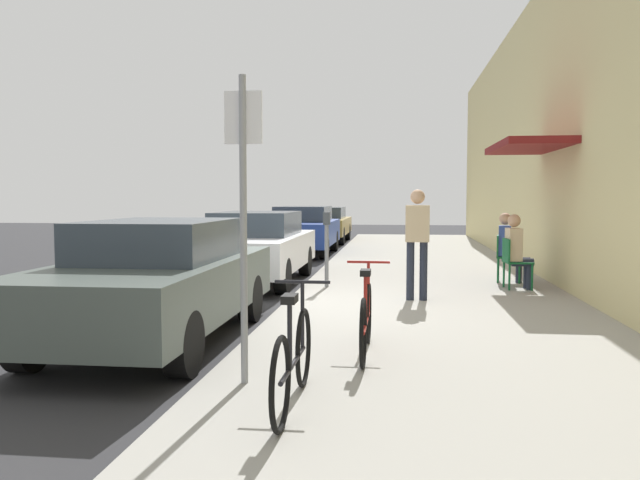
{
  "coord_description": "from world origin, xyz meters",
  "views": [
    {
      "loc": [
        1.69,
        -9.09,
        1.71
      ],
      "look_at": [
        0.08,
        4.1,
        0.81
      ],
      "focal_mm": 35.9,
      "sensor_mm": 36.0,
      "label": 1
    }
  ],
  "objects_px": {
    "parked_car_2": "(303,229)",
    "cafe_chair_1": "(504,255)",
    "bicycle_0": "(293,360)",
    "pedestrian_standing": "(417,235)",
    "cafe_chair_0": "(513,260)",
    "seated_patron_0": "(517,249)",
    "parked_car_3": "(324,224)",
    "street_sign": "(243,205)",
    "parked_car_1": "(256,246)",
    "parked_car_0": "(157,279)",
    "bicycle_1": "(366,319)",
    "parking_meter": "(327,244)",
    "seated_patron_1": "(508,245)"
  },
  "relations": [
    {
      "from": "parked_car_2",
      "to": "seated_patron_0",
      "type": "relative_size",
      "value": 3.41
    },
    {
      "from": "parking_meter",
      "to": "seated_patron_1",
      "type": "relative_size",
      "value": 1.02
    },
    {
      "from": "bicycle_0",
      "to": "cafe_chair_0",
      "type": "height_order",
      "value": "bicycle_0"
    },
    {
      "from": "parked_car_0",
      "to": "cafe_chair_0",
      "type": "xyz_separation_m",
      "value": [
        4.77,
        4.14,
        -0.12
      ]
    },
    {
      "from": "parked_car_3",
      "to": "cafe_chair_1",
      "type": "distance_m",
      "value": 12.63
    },
    {
      "from": "parked_car_0",
      "to": "parked_car_2",
      "type": "relative_size",
      "value": 1.0
    },
    {
      "from": "parked_car_3",
      "to": "cafe_chair_0",
      "type": "bearing_deg",
      "value": -69.3
    },
    {
      "from": "parked_car_1",
      "to": "cafe_chair_1",
      "type": "xyz_separation_m",
      "value": [
        4.77,
        -0.14,
        -0.11
      ]
    },
    {
      "from": "parked_car_0",
      "to": "parking_meter",
      "type": "height_order",
      "value": "parking_meter"
    },
    {
      "from": "street_sign",
      "to": "parked_car_0",
      "type": "bearing_deg",
      "value": 128.55
    },
    {
      "from": "parked_car_1",
      "to": "parked_car_0",
      "type": "bearing_deg",
      "value": -90.0
    },
    {
      "from": "parked_car_3",
      "to": "bicycle_1",
      "type": "xyz_separation_m",
      "value": [
        2.48,
        -17.54,
        -0.22
      ]
    },
    {
      "from": "parked_car_1",
      "to": "bicycle_1",
      "type": "distance_m",
      "value": 6.49
    },
    {
      "from": "parked_car_2",
      "to": "bicycle_1",
      "type": "relative_size",
      "value": 2.57
    },
    {
      "from": "parked_car_1",
      "to": "bicycle_1",
      "type": "relative_size",
      "value": 2.57
    },
    {
      "from": "parked_car_1",
      "to": "seated_patron_0",
      "type": "height_order",
      "value": "seated_patron_0"
    },
    {
      "from": "cafe_chair_0",
      "to": "bicycle_0",
      "type": "bearing_deg",
      "value": -112.68
    },
    {
      "from": "parked_car_1",
      "to": "pedestrian_standing",
      "type": "bearing_deg",
      "value": -38.85
    },
    {
      "from": "cafe_chair_0",
      "to": "pedestrian_standing",
      "type": "xyz_separation_m",
      "value": [
        -1.68,
        -1.41,
        0.5
      ]
    },
    {
      "from": "parked_car_0",
      "to": "bicycle_1",
      "type": "distance_m",
      "value": 2.61
    },
    {
      "from": "seated_patron_1",
      "to": "parking_meter",
      "type": "bearing_deg",
      "value": -161.68
    },
    {
      "from": "parked_car_2",
      "to": "parked_car_3",
      "type": "xyz_separation_m",
      "value": [
        -0.0,
        5.27,
        -0.05
      ]
    },
    {
      "from": "bicycle_0",
      "to": "pedestrian_standing",
      "type": "distance_m",
      "value": 5.33
    },
    {
      "from": "parking_meter",
      "to": "bicycle_1",
      "type": "bearing_deg",
      "value": -78.92
    },
    {
      "from": "seated_patron_0",
      "to": "parked_car_3",
      "type": "bearing_deg",
      "value": 110.94
    },
    {
      "from": "cafe_chair_1",
      "to": "parked_car_2",
      "type": "bearing_deg",
      "value": 126.6
    },
    {
      "from": "parking_meter",
      "to": "seated_patron_0",
      "type": "bearing_deg",
      "value": 2.97
    },
    {
      "from": "parked_car_0",
      "to": "parked_car_1",
      "type": "bearing_deg",
      "value": 90.0
    },
    {
      "from": "parked_car_3",
      "to": "street_sign",
      "type": "bearing_deg",
      "value": -85.4
    },
    {
      "from": "bicycle_0",
      "to": "bicycle_1",
      "type": "distance_m",
      "value": 1.74
    },
    {
      "from": "parked_car_2",
      "to": "seated_patron_1",
      "type": "distance_m",
      "value": 8.05
    },
    {
      "from": "parked_car_0",
      "to": "seated_patron_1",
      "type": "relative_size",
      "value": 3.41
    },
    {
      "from": "bicycle_1",
      "to": "seated_patron_0",
      "type": "distance_m",
      "value": 5.47
    },
    {
      "from": "parked_car_2",
      "to": "cafe_chair_1",
      "type": "relative_size",
      "value": 5.06
    },
    {
      "from": "seated_patron_0",
      "to": "seated_patron_1",
      "type": "xyz_separation_m",
      "value": [
        0.0,
        0.92,
        0.0
      ]
    },
    {
      "from": "parked_car_3",
      "to": "cafe_chair_0",
      "type": "distance_m",
      "value": 13.5
    },
    {
      "from": "parked_car_3",
      "to": "parking_meter",
      "type": "relative_size",
      "value": 3.33
    },
    {
      "from": "parked_car_1",
      "to": "bicycle_1",
      "type": "xyz_separation_m",
      "value": [
        2.48,
        -5.99,
        -0.25
      ]
    },
    {
      "from": "parked_car_1",
      "to": "bicycle_0",
      "type": "xyz_separation_m",
      "value": [
        2.02,
        -7.66,
        -0.25
      ]
    },
    {
      "from": "parked_car_0",
      "to": "seated_patron_1",
      "type": "distance_m",
      "value": 7.0
    },
    {
      "from": "parked_car_3",
      "to": "seated_patron_0",
      "type": "xyz_separation_m",
      "value": [
        4.83,
        -12.62,
        0.12
      ]
    },
    {
      "from": "parked_car_3",
      "to": "seated_patron_0",
      "type": "distance_m",
      "value": 13.51
    },
    {
      "from": "seated_patron_0",
      "to": "parked_car_2",
      "type": "bearing_deg",
      "value": 123.31
    },
    {
      "from": "cafe_chair_0",
      "to": "seated_patron_0",
      "type": "height_order",
      "value": "seated_patron_0"
    },
    {
      "from": "parked_car_0",
      "to": "parking_meter",
      "type": "xyz_separation_m",
      "value": [
        1.55,
        3.97,
        0.14
      ]
    },
    {
      "from": "parked_car_2",
      "to": "parking_meter",
      "type": "relative_size",
      "value": 3.33
    },
    {
      "from": "parked_car_1",
      "to": "parked_car_2",
      "type": "xyz_separation_m",
      "value": [
        0.0,
        6.28,
        0.01
      ]
    },
    {
      "from": "bicycle_1",
      "to": "seated_patron_0",
      "type": "bearing_deg",
      "value": 64.5
    },
    {
      "from": "seated_patron_0",
      "to": "pedestrian_standing",
      "type": "height_order",
      "value": "pedestrian_standing"
    },
    {
      "from": "parking_meter",
      "to": "seated_patron_0",
      "type": "height_order",
      "value": "parking_meter"
    }
  ]
}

